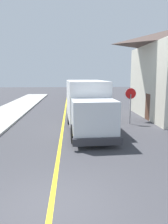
% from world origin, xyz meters
% --- Properties ---
extents(ground_plane, '(120.00, 120.00, 0.00)m').
position_xyz_m(ground_plane, '(0.00, 0.00, 0.00)').
color(ground_plane, '#38383D').
extents(centre_line_yellow, '(0.16, 56.00, 0.01)m').
position_xyz_m(centre_line_yellow, '(0.00, 10.00, 0.00)').
color(centre_line_yellow, gold).
rests_on(centre_line_yellow, ground).
extents(box_truck, '(2.77, 7.29, 3.20)m').
position_xyz_m(box_truck, '(1.63, 8.20, 1.77)').
color(box_truck, white).
rests_on(box_truck, ground).
extents(parked_car_near, '(2.00, 4.48, 1.67)m').
position_xyz_m(parked_car_near, '(1.84, 15.24, 0.79)').
color(parked_car_near, '#B7B7BC').
rests_on(parked_car_near, ground).
extents(parked_car_mid, '(2.00, 4.48, 1.67)m').
position_xyz_m(parked_car_mid, '(2.35, 22.42, 0.79)').
color(parked_car_mid, '#2D4793').
rests_on(parked_car_mid, ground).
extents(parked_car_far, '(1.93, 4.45, 1.67)m').
position_xyz_m(parked_car_far, '(2.21, 28.53, 0.79)').
color(parked_car_far, maroon).
rests_on(parked_car_far, ground).
extents(parked_car_furthest, '(2.01, 4.48, 1.67)m').
position_xyz_m(parked_car_furthest, '(2.58, 34.39, 0.79)').
color(parked_car_furthest, black).
rests_on(parked_car_furthest, ground).
extents(stop_sign, '(0.80, 0.10, 2.65)m').
position_xyz_m(stop_sign, '(4.91, 9.79, 1.86)').
color(stop_sign, gray).
rests_on(stop_sign, ground).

